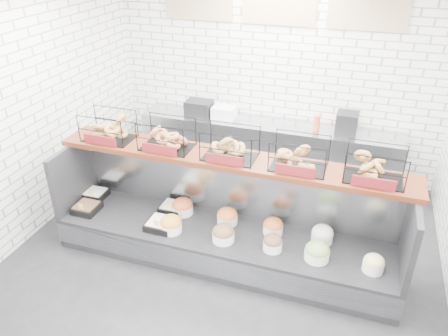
% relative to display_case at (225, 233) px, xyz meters
% --- Properties ---
extents(ground, '(5.50, 5.50, 0.00)m').
position_rel_display_case_xyz_m(ground, '(-0.00, -0.34, -0.33)').
color(ground, black).
rests_on(ground, ground).
extents(room_shell, '(5.02, 5.51, 3.01)m').
position_rel_display_case_xyz_m(room_shell, '(-0.00, 0.26, 1.73)').
color(room_shell, white).
rests_on(room_shell, ground).
extents(display_case, '(4.00, 0.90, 1.20)m').
position_rel_display_case_xyz_m(display_case, '(0.00, 0.00, 0.00)').
color(display_case, black).
rests_on(display_case, ground).
extents(bagel_shelf, '(4.10, 0.50, 0.40)m').
position_rel_display_case_xyz_m(bagel_shelf, '(-0.01, 0.18, 1.05)').
color(bagel_shelf, '#3E170D').
rests_on(bagel_shelf, display_case).
extents(prep_counter, '(4.00, 0.60, 1.20)m').
position_rel_display_case_xyz_m(prep_counter, '(-0.01, 2.09, 0.14)').
color(prep_counter, '#93969B').
rests_on(prep_counter, ground).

